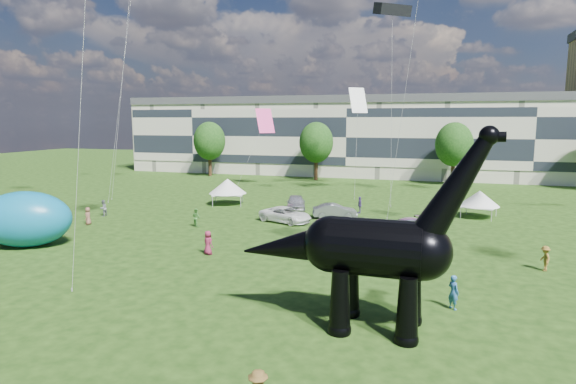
# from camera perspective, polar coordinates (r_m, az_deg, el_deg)

# --- Properties ---
(ground) EXTENTS (220.00, 220.00, 0.00)m
(ground) POSITION_cam_1_polar(r_m,az_deg,el_deg) (21.73, 0.75, -16.58)
(ground) COLOR #16330C
(ground) RESTS_ON ground
(terrace_row) EXTENTS (78.00, 11.00, 12.00)m
(terrace_row) POSITION_cam_1_polar(r_m,az_deg,el_deg) (82.07, 7.60, 6.22)
(terrace_row) COLOR beige
(terrace_row) RESTS_ON ground
(tree_far_left) EXTENTS (5.20, 5.20, 9.44)m
(tree_far_left) POSITION_cam_1_polar(r_m,az_deg,el_deg) (80.23, -9.30, 6.34)
(tree_far_left) COLOR #382314
(tree_far_left) RESTS_ON ground
(tree_mid_left) EXTENTS (5.20, 5.20, 9.44)m
(tree_mid_left) POSITION_cam_1_polar(r_m,az_deg,el_deg) (74.05, 3.37, 6.27)
(tree_mid_left) COLOR #382314
(tree_mid_left) RESTS_ON ground
(tree_mid_right) EXTENTS (5.20, 5.20, 9.44)m
(tree_mid_right) POSITION_cam_1_polar(r_m,az_deg,el_deg) (71.99, 19.11, 5.75)
(tree_mid_right) COLOR #382314
(tree_mid_right) RESTS_ON ground
(dinosaur_sculpture) EXTENTS (11.44, 3.23, 9.37)m
(dinosaur_sculpture) POSITION_cam_1_polar(r_m,az_deg,el_deg) (21.60, 9.28, -6.84)
(dinosaur_sculpture) COLOR black
(dinosaur_sculpture) RESTS_ON ground
(car_silver) EXTENTS (3.09, 5.04, 1.60)m
(car_silver) POSITION_cam_1_polar(r_m,az_deg,el_deg) (49.20, 0.93, -1.31)
(car_silver) COLOR silver
(car_silver) RESTS_ON ground
(car_grey) EXTENTS (4.41, 2.58, 1.37)m
(car_grey) POSITION_cam_1_polar(r_m,az_deg,el_deg) (45.74, 5.57, -2.25)
(car_grey) COLOR slate
(car_grey) RESTS_ON ground
(car_white) EXTENTS (5.45, 3.90, 1.38)m
(car_white) POSITION_cam_1_polar(r_m,az_deg,el_deg) (43.71, -0.29, -2.71)
(car_white) COLOR white
(car_white) RESTS_ON ground
(car_dark) EXTENTS (4.61, 5.34, 1.47)m
(car_dark) POSITION_cam_1_polar(r_m,az_deg,el_deg) (39.21, 13.70, -4.20)
(car_dark) COLOR #595960
(car_dark) RESTS_ON ground
(gazebo_near) EXTENTS (4.52, 4.52, 2.59)m
(gazebo_near) POSITION_cam_1_polar(r_m,az_deg,el_deg) (49.16, 21.73, -0.73)
(gazebo_near) COLOR white
(gazebo_near) RESTS_ON ground
(gazebo_left) EXTENTS (5.18, 5.18, 2.85)m
(gazebo_left) POSITION_cam_1_polar(r_m,az_deg,el_deg) (53.11, -7.17, 0.66)
(gazebo_left) COLOR silver
(gazebo_left) RESTS_ON ground
(inflatable_teal) EXTENTS (7.60, 6.23, 4.09)m
(inflatable_teal) POSITION_cam_1_polar(r_m,az_deg,el_deg) (40.05, -28.68, -2.84)
(inflatable_teal) COLOR #0C6A97
(inflatable_teal) RESTS_ON ground
(visitors) EXTENTS (47.58, 41.16, 1.73)m
(visitors) POSITION_cam_1_polar(r_m,az_deg,el_deg) (34.41, 6.93, -5.64)
(visitors) COLOR #326B7E
(visitors) RESTS_ON ground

